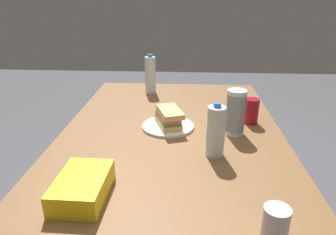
{
  "coord_description": "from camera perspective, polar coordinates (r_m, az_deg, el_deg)",
  "views": [
    {
      "loc": [
        1.27,
        0.06,
        1.33
      ],
      "look_at": [
        -0.08,
        -0.02,
        0.78
      ],
      "focal_mm": 33.8,
      "sensor_mm": 36.0,
      "label": 1
    }
  ],
  "objects": [
    {
      "name": "dining_table",
      "position": [
        1.44,
        0.56,
        -6.16
      ],
      "size": [
        1.61,
        1.0,
        0.73
      ],
      "color": "brown",
      "rests_on": "ground_plane"
    },
    {
      "name": "paper_plate",
      "position": [
        1.48,
        0.0,
        -1.58
      ],
      "size": [
        0.24,
        0.24,
        0.01
      ],
      "primitive_type": "cylinder",
      "color": "white",
      "rests_on": "dining_table"
    },
    {
      "name": "sandwich",
      "position": [
        1.46,
        0.11,
        0.06
      ],
      "size": [
        0.2,
        0.15,
        0.08
      ],
      "color": "#DBB26B",
      "rests_on": "paper_plate"
    },
    {
      "name": "soda_can_red",
      "position": [
        1.56,
        14.83,
        1.11
      ],
      "size": [
        0.07,
        0.07,
        0.12
      ],
      "primitive_type": "cylinder",
      "color": "maroon",
      "rests_on": "dining_table"
    },
    {
      "name": "chip_bag",
      "position": [
        1.04,
        -15.17,
        -11.96
      ],
      "size": [
        0.23,
        0.15,
        0.07
      ],
      "primitive_type": "cube",
      "rotation": [
        0.0,
        0.0,
        3.12
      ],
      "color": "yellow",
      "rests_on": "dining_table"
    },
    {
      "name": "water_bottle_tall",
      "position": [
        1.21,
        8.6,
        -2.47
      ],
      "size": [
        0.07,
        0.07,
        0.22
      ],
      "color": "silver",
      "rests_on": "dining_table"
    },
    {
      "name": "plastic_cup_stack",
      "position": [
        1.41,
        12.1,
        0.92
      ],
      "size": [
        0.08,
        0.08,
        0.2
      ],
      "color": "silver",
      "rests_on": "dining_table"
    },
    {
      "name": "water_bottle_spare",
      "position": [
        1.95,
        -3.19,
        7.7
      ],
      "size": [
        0.07,
        0.07,
        0.24
      ],
      "color": "silver",
      "rests_on": "dining_table"
    },
    {
      "name": "soda_can_silver",
      "position": [
        0.86,
        18.67,
        -18.5
      ],
      "size": [
        0.07,
        0.07,
        0.12
      ],
      "primitive_type": "cylinder",
      "color": "silver",
      "rests_on": "dining_table"
    }
  ]
}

